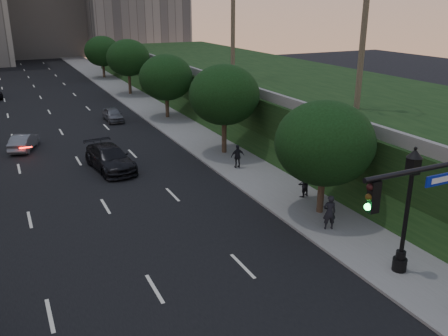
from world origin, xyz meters
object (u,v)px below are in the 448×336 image
pedestrian_a (329,212)px  pedestrian_c (238,156)px  sedan_near_right (110,158)px  sedan_far_right (113,114)px  pedestrian_b (303,184)px  sedan_mid_left (24,142)px  street_lamp (406,217)px

pedestrian_a → pedestrian_c: size_ratio=1.10×
sedan_near_right → pedestrian_c: pedestrian_c is taller
sedan_far_right → pedestrian_b: 24.64m
sedan_far_right → pedestrian_c: (4.42, -17.82, 0.32)m
pedestrian_a → pedestrian_b: (1.22, 4.05, -0.12)m
sedan_far_right → pedestrian_a: 28.40m
sedan_mid_left → pedestrian_a: pedestrian_a is taller
sedan_far_right → street_lamp: bearing=-82.5°
sedan_far_right → pedestrian_a: bearing=-81.8°
sedan_near_right → sedan_far_right: 14.41m
sedan_near_right → pedestrian_b: size_ratio=3.56×
sedan_mid_left → pedestrian_a: size_ratio=2.18×
sedan_mid_left → pedestrian_a: bearing=140.2°
street_lamp → pedestrian_b: 8.73m
sedan_mid_left → pedestrian_a: (12.74, -21.59, 0.40)m
pedestrian_c → pedestrian_a: bearing=95.5°
sedan_mid_left → pedestrian_b: pedestrian_b is taller
sedan_mid_left → pedestrian_b: (13.97, -17.54, 0.29)m
pedestrian_c → street_lamp: bearing=96.9°
pedestrian_a → pedestrian_c: (0.14, 10.25, -0.08)m
sedan_mid_left → sedan_far_right: 10.66m
sedan_mid_left → sedan_near_right: 9.03m
pedestrian_b → pedestrian_c: bearing=-96.2°
pedestrian_a → street_lamp: bearing=114.9°
pedestrian_b → pedestrian_c: (-1.08, 6.19, 0.04)m
street_lamp → pedestrian_c: bearing=90.6°
sedan_near_right → pedestrian_a: pedestrian_a is taller
sedan_near_right → pedestrian_a: 16.06m
sedan_mid_left → pedestrian_c: 17.17m
pedestrian_b → sedan_near_right: bearing=-64.3°
sedan_near_right → pedestrian_c: 8.75m
street_lamp → sedan_far_right: size_ratio=1.49×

